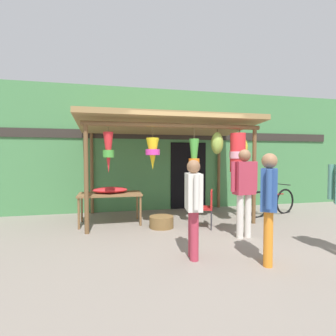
# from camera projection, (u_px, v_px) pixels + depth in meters

# --- Properties ---
(ground_plane) EXTENTS (30.00, 30.00, 0.00)m
(ground_plane) POSITION_uv_depth(u_px,v_px,m) (189.00, 231.00, 5.58)
(ground_plane) COLOR gray
(shop_facade) EXTENTS (12.33, 0.29, 3.56)m
(shop_facade) POSITION_uv_depth(u_px,v_px,m) (165.00, 150.00, 7.92)
(shop_facade) COLOR #47844C
(shop_facade) RESTS_ON ground_plane
(market_stall_canopy) EXTENTS (4.28, 2.50, 2.53)m
(market_stall_canopy) POSITION_uv_depth(u_px,v_px,m) (174.00, 133.00, 6.50)
(market_stall_canopy) COLOR brown
(market_stall_canopy) RESTS_ON ground_plane
(display_table) EXTENTS (1.44, 0.78, 0.72)m
(display_table) POSITION_uv_depth(u_px,v_px,m) (110.00, 196.00, 6.14)
(display_table) COLOR brown
(display_table) RESTS_ON ground_plane
(flower_heap_on_table) EXTENTS (0.81, 0.57, 0.14)m
(flower_heap_on_table) POSITION_uv_depth(u_px,v_px,m) (111.00, 190.00, 6.21)
(flower_heap_on_table) COLOR red
(flower_heap_on_table) RESTS_ON display_table
(folding_chair) EXTENTS (0.53, 0.53, 0.84)m
(folding_chair) POSITION_uv_depth(u_px,v_px,m) (207.00, 205.00, 5.79)
(folding_chair) COLOR #AD1E1E
(folding_chair) RESTS_ON ground_plane
(wicker_basket_by_table) EXTENTS (0.53, 0.53, 0.25)m
(wicker_basket_by_table) POSITION_uv_depth(u_px,v_px,m) (161.00, 222.00, 5.83)
(wicker_basket_by_table) COLOR brown
(wicker_basket_by_table) RESTS_ON ground_plane
(parked_bicycle) EXTENTS (1.70, 0.60, 0.92)m
(parked_bicycle) POSITION_uv_depth(u_px,v_px,m) (272.00, 202.00, 7.05)
(parked_bicycle) COLOR black
(parked_bicycle) RESTS_ON ground_plane
(vendor_in_orange) EXTENTS (0.59, 0.27, 1.71)m
(vendor_in_orange) POSITION_uv_depth(u_px,v_px,m) (244.00, 186.00, 5.07)
(vendor_in_orange) COLOR silver
(vendor_in_orange) RESTS_ON ground_plane
(customer_foreground) EXTENTS (0.28, 0.59, 1.52)m
(customer_foreground) POSITION_uv_depth(u_px,v_px,m) (193.00, 201.00, 4.03)
(customer_foreground) COLOR #B23347
(customer_foreground) RESTS_ON ground_plane
(shopper_by_bananas) EXTENTS (0.41, 0.50, 1.62)m
(shopper_by_bananas) POSITION_uv_depth(u_px,v_px,m) (269.00, 199.00, 3.80)
(shopper_by_bananas) COLOR orange
(shopper_by_bananas) RESTS_ON ground_plane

